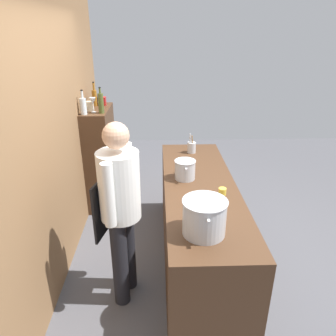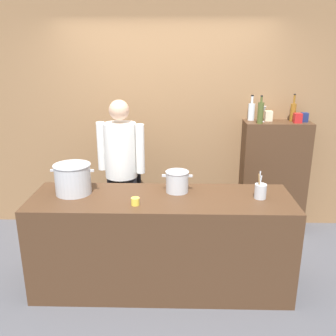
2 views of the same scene
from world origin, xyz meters
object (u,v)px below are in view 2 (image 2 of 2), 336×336
(wine_bottle_olive, at_px, (260,112))
(spice_tin_navy, at_px, (304,117))
(stockpot_large, at_px, (73,179))
(spice_tin_cream, at_px, (268,116))
(wine_glass_tall, at_px, (263,111))
(spice_tin_red, at_px, (298,118))
(butter_jar, at_px, (135,201))
(stockpot_small, at_px, (177,181))
(wine_bottle_clear, at_px, (251,111))
(wine_bottle_amber, at_px, (293,112))
(chef, at_px, (121,165))
(utensil_crock, at_px, (260,191))

(wine_bottle_olive, distance_m, spice_tin_navy, 0.54)
(stockpot_large, relative_size, spice_tin_cream, 3.38)
(wine_glass_tall, xyz_separation_m, spice_tin_red, (0.38, -0.05, -0.07))
(stockpot_large, distance_m, butter_jar, 0.65)
(stockpot_large, xyz_separation_m, spice_tin_cream, (1.99, 1.17, 0.37))
(stockpot_small, relative_size, wine_bottle_clear, 0.95)
(stockpot_small, bearing_deg, wine_bottle_amber, 39.55)
(wine_glass_tall, bearing_deg, chef, -163.60)
(wine_bottle_olive, relative_size, wine_bottle_amber, 1.00)
(stockpot_large, bearing_deg, wine_bottle_olive, 28.50)
(spice_tin_navy, relative_size, spice_tin_red, 0.97)
(butter_jar, xyz_separation_m, wine_bottle_olive, (1.27, 1.26, 0.54))
(wine_glass_tall, distance_m, spice_tin_navy, 0.48)
(stockpot_small, xyz_separation_m, wine_bottle_olive, (0.92, 0.95, 0.48))
(butter_jar, distance_m, wine_glass_tall, 1.98)
(wine_bottle_amber, bearing_deg, spice_tin_cream, 177.29)
(spice_tin_cream, bearing_deg, butter_jar, -134.59)
(wine_bottle_clear, height_order, wine_bottle_amber, wine_bottle_amber)
(stockpot_large, height_order, stockpot_small, stockpot_large)
(stockpot_large, bearing_deg, spice_tin_navy, 25.16)
(stockpot_small, xyz_separation_m, spice_tin_cream, (1.05, 1.11, 0.41))
(butter_jar, relative_size, spice_tin_navy, 0.67)
(stockpot_large, bearing_deg, wine_bottle_amber, 27.08)
(stockpot_large, distance_m, spice_tin_cream, 2.34)
(butter_jar, bearing_deg, stockpot_small, 41.93)
(chef, bearing_deg, spice_tin_navy, -152.94)
(chef, bearing_deg, wine_bottle_amber, -151.12)
(wine_bottle_amber, bearing_deg, wine_glass_tall, -173.08)
(wine_glass_tall, distance_m, spice_tin_cream, 0.12)
(wine_bottle_amber, bearing_deg, utensil_crock, -115.76)
(stockpot_large, height_order, wine_bottle_clear, wine_bottle_clear)
(wine_bottle_amber, relative_size, spice_tin_cream, 2.69)
(wine_bottle_clear, relative_size, spice_tin_red, 2.70)
(wine_bottle_amber, xyz_separation_m, spice_tin_red, (0.03, -0.10, -0.06))
(utensil_crock, xyz_separation_m, butter_jar, (-1.08, -0.17, -0.04))
(stockpot_large, xyz_separation_m, butter_jar, (0.59, -0.25, -0.10))
(stockpot_small, bearing_deg, stockpot_large, -176.14)
(stockpot_large, xyz_separation_m, wine_bottle_olive, (1.86, 1.01, 0.44))
(chef, xyz_separation_m, wine_bottle_clear, (1.46, 0.56, 0.49))
(chef, relative_size, spice_tin_navy, 15.74)
(wine_bottle_olive, bearing_deg, wine_bottle_clear, 107.15)
(spice_tin_navy, bearing_deg, spice_tin_cream, 172.85)
(stockpot_large, relative_size, stockpot_small, 1.41)
(stockpot_large, distance_m, wine_bottle_olive, 2.16)
(utensil_crock, relative_size, wine_bottle_clear, 0.84)
(wine_glass_tall, bearing_deg, spice_tin_navy, 0.77)
(chef, xyz_separation_m, butter_jar, (0.25, -0.90, -0.03))
(butter_jar, bearing_deg, spice_tin_navy, 37.35)
(wine_bottle_olive, relative_size, spice_tin_navy, 2.95)
(stockpot_small, distance_m, spice_tin_navy, 1.84)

